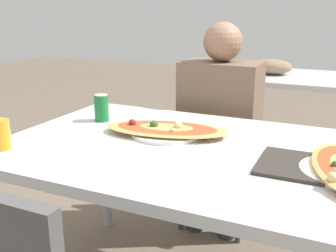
# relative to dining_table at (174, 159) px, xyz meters

# --- Properties ---
(dining_table) EXTENTS (1.33, 0.95, 0.73)m
(dining_table) POSITION_rel_dining_table_xyz_m (0.00, 0.00, 0.00)
(dining_table) COLOR silver
(dining_table) RESTS_ON ground_plane
(chair_far_seated) EXTENTS (0.40, 0.40, 0.95)m
(chair_far_seated) POSITION_rel_dining_table_xyz_m (-0.03, 0.81, -0.14)
(chair_far_seated) COLOR #4C4C4C
(chair_far_seated) RESTS_ON ground_plane
(person_seated) EXTENTS (0.42, 0.29, 1.17)m
(person_seated) POSITION_rel_dining_table_xyz_m (-0.03, 0.69, 0.03)
(person_seated) COLOR #2D2D38
(person_seated) RESTS_ON ground_plane
(pizza_main) EXTENTS (0.55, 0.33, 0.06)m
(pizza_main) POSITION_rel_dining_table_xyz_m (-0.08, 0.10, 0.08)
(pizza_main) COLOR white
(pizza_main) RESTS_ON dining_table
(soda_can) EXTENTS (0.07, 0.07, 0.12)m
(soda_can) POSITION_rel_dining_table_xyz_m (-0.44, 0.16, 0.13)
(soda_can) COLOR #197233
(soda_can) RESTS_ON dining_table
(serving_tray) EXTENTS (0.38, 0.26, 0.01)m
(serving_tray) POSITION_rel_dining_table_xyz_m (0.53, -0.04, 0.07)
(serving_tray) COLOR #332D28
(serving_tray) RESTS_ON dining_table
(background_table) EXTENTS (1.10, 0.80, 0.85)m
(background_table) POSITION_rel_dining_table_xyz_m (0.20, 1.89, 0.01)
(background_table) COLOR silver
(background_table) RESTS_ON ground_plane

